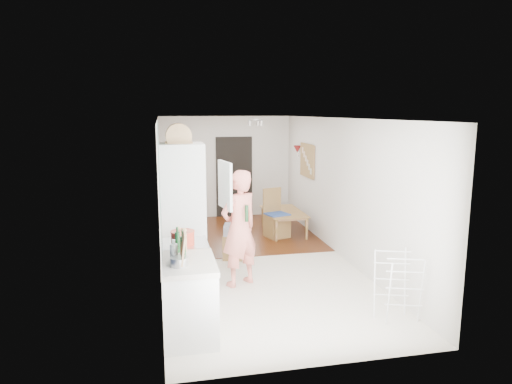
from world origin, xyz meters
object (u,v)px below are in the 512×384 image
object	(u,v)px
person	(239,218)
stool	(233,246)
drying_rack	(397,287)
dining_chair	(277,213)
dining_table	(285,224)

from	to	relation	value
person	stool	world-z (taller)	person
drying_rack	person	bearing A→B (deg)	156.15
dining_chair	stool	xyz separation A→B (m)	(-1.11, -1.20, -0.29)
dining_chair	drying_rack	xyz separation A→B (m)	(0.53, -4.05, -0.07)
person	stool	distance (m)	1.50
person	dining_table	bearing A→B (deg)	-147.29
person	dining_chair	world-z (taller)	person
person	drying_rack	bearing A→B (deg)	108.24
drying_rack	stool	bearing A→B (deg)	138.64
person	dining_chair	size ratio (longest dim) A/B	2.04
person	drying_rack	distance (m)	2.44
dining_chair	drying_rack	world-z (taller)	dining_chair
person	dining_table	xyz separation A→B (m)	(1.47, 2.75, -0.83)
drying_rack	dining_chair	bearing A→B (deg)	116.14
person	drying_rack	xyz separation A→B (m)	(1.74, -1.60, -0.60)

